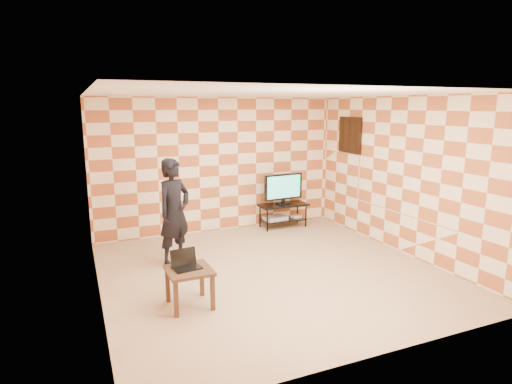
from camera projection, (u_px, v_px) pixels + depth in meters
floor at (271, 271)px, 6.64m from camera, size 5.00×5.00×0.00m
wall_back at (219, 165)px, 8.63m from camera, size 5.00×0.02×2.70m
wall_front at (382, 230)px, 4.12m from camera, size 5.00×0.02×2.70m
wall_left at (93, 200)px, 5.41m from camera, size 0.02×5.00×2.70m
wall_right at (403, 176)px, 7.34m from camera, size 0.02×5.00×2.70m
ceiling at (273, 93)px, 6.11m from camera, size 5.00×5.00×0.02m
wall_art at (350, 135)px, 8.61m from camera, size 0.04×0.72×0.72m
tv_stand at (283, 210)px, 9.03m from camera, size 1.02×0.46×0.50m
tv at (283, 187)px, 8.93m from camera, size 0.88×0.19×0.64m
dvd_player at (275, 218)px, 9.00m from camera, size 0.48×0.37×0.08m
game_console at (296, 216)px, 9.18m from camera, size 0.24×0.20×0.05m
side_table at (189, 276)px, 5.42m from camera, size 0.56×0.56×0.50m
laptop at (186, 264)px, 5.45m from camera, size 0.37×0.31×0.23m
person at (174, 212)px, 6.82m from camera, size 0.75×0.68×1.72m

